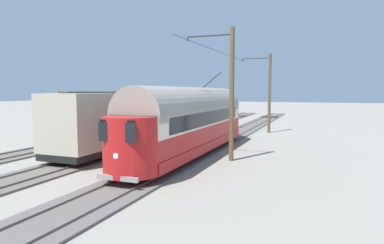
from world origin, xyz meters
name	(u,v)px	position (x,y,z in m)	size (l,w,h in m)	color
ground_plane	(140,145)	(0.00, 0.00, 0.00)	(220.00, 220.00, 0.00)	gray
track_streetcar_siding	(206,148)	(-5.14, -0.31, 0.05)	(2.80, 80.00, 0.18)	#56514C
track_adjacent_siding	(142,144)	(0.00, -0.31, 0.05)	(2.80, 80.00, 0.18)	#56514C
track_third_siding	(87,140)	(5.14, -0.31, 0.05)	(2.80, 80.00, 0.18)	#56514C
vintage_streetcar	(192,120)	(-5.14, 2.46, 2.26)	(2.65, 16.83, 5.42)	red
coach_adjacent	(107,113)	(5.14, -3.08, 2.16)	(2.96, 11.37, 3.85)	tan
boxcar_far_siding	(128,118)	(0.00, 1.72, 2.17)	(2.96, 13.97, 3.85)	#B2A893
catenary_pole_foreground	(269,92)	(-7.82, -11.38, 4.01)	(2.98, 0.28, 7.68)	brown
catenary_pole_mid_near	(230,92)	(-7.82, 3.19, 4.01)	(2.98, 0.28, 7.68)	brown
overhead_wire_run	(225,53)	(-5.26, -4.73, 7.14)	(2.78, 18.57, 0.18)	black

